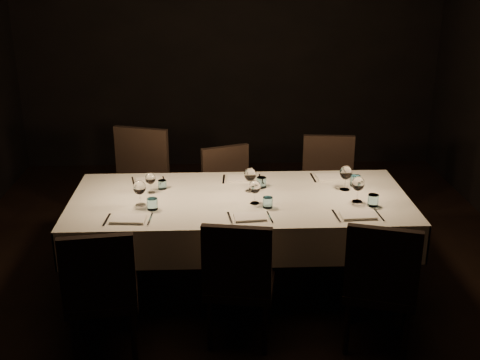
{
  "coord_description": "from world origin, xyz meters",
  "views": [
    {
      "loc": [
        -0.18,
        -4.16,
        2.46
      ],
      "look_at": [
        0.0,
        0.0,
        0.9
      ],
      "focal_mm": 45.0,
      "sensor_mm": 36.0,
      "label": 1
    }
  ],
  "objects_px": {
    "chair_near_right": "(381,281)",
    "chair_far_right": "(328,185)",
    "chair_far_center": "(230,193)",
    "chair_near_center": "(239,277)",
    "dining_table": "(240,207)",
    "chair_near_left": "(101,289)",
    "chair_far_left": "(137,183)"
  },
  "relations": [
    {
      "from": "chair_near_right",
      "to": "chair_far_right",
      "type": "bearing_deg",
      "value": -71.3
    },
    {
      "from": "chair_near_right",
      "to": "chair_far_center",
      "type": "bearing_deg",
      "value": -42.35
    },
    {
      "from": "chair_near_center",
      "to": "chair_far_center",
      "type": "height_order",
      "value": "chair_near_center"
    },
    {
      "from": "dining_table",
      "to": "chair_far_center",
      "type": "height_order",
      "value": "chair_far_center"
    },
    {
      "from": "chair_near_left",
      "to": "chair_near_center",
      "type": "relative_size",
      "value": 1.01
    },
    {
      "from": "dining_table",
      "to": "chair_far_center",
      "type": "xyz_separation_m",
      "value": [
        -0.06,
        0.74,
        -0.19
      ]
    },
    {
      "from": "chair_near_right",
      "to": "chair_far_center",
      "type": "relative_size",
      "value": 1.04
    },
    {
      "from": "chair_near_right",
      "to": "chair_near_left",
      "type": "bearing_deg",
      "value": 17.9
    },
    {
      "from": "chair_near_left",
      "to": "chair_near_right",
      "type": "bearing_deg",
      "value": 173.15
    },
    {
      "from": "chair_near_left",
      "to": "chair_far_left",
      "type": "height_order",
      "value": "chair_far_left"
    },
    {
      "from": "chair_near_center",
      "to": "chair_near_right",
      "type": "xyz_separation_m",
      "value": [
        0.9,
        -0.1,
        0.01
      ]
    },
    {
      "from": "dining_table",
      "to": "chair_far_right",
      "type": "relative_size",
      "value": 2.65
    },
    {
      "from": "chair_near_right",
      "to": "chair_far_left",
      "type": "xyz_separation_m",
      "value": [
        -1.74,
        1.69,
        0.05
      ]
    },
    {
      "from": "dining_table",
      "to": "chair_far_left",
      "type": "distance_m",
      "value": 1.22
    },
    {
      "from": "chair_near_center",
      "to": "chair_far_center",
      "type": "xyz_separation_m",
      "value": [
        -0.02,
        1.49,
        -0.01
      ]
    },
    {
      "from": "chair_near_center",
      "to": "chair_near_right",
      "type": "relative_size",
      "value": 0.98
    },
    {
      "from": "chair_near_left",
      "to": "chair_near_right",
      "type": "distance_m",
      "value": 1.76
    },
    {
      "from": "chair_near_right",
      "to": "chair_far_right",
      "type": "xyz_separation_m",
      "value": [
        -0.03,
        1.69,
        0.01
      ]
    },
    {
      "from": "chair_far_center",
      "to": "chair_far_right",
      "type": "xyz_separation_m",
      "value": [
        0.89,
        0.1,
        0.03
      ]
    },
    {
      "from": "dining_table",
      "to": "chair_near_right",
      "type": "relative_size",
      "value": 2.69
    },
    {
      "from": "chair_far_center",
      "to": "chair_far_right",
      "type": "distance_m",
      "value": 0.89
    },
    {
      "from": "chair_far_center",
      "to": "dining_table",
      "type": "bearing_deg",
      "value": -105.22
    },
    {
      "from": "chair_near_right",
      "to": "chair_far_right",
      "type": "relative_size",
      "value": 0.98
    },
    {
      "from": "chair_near_left",
      "to": "chair_far_center",
      "type": "bearing_deg",
      "value": -124.96
    },
    {
      "from": "chair_far_left",
      "to": "chair_near_center",
      "type": "bearing_deg",
      "value": -44.29
    },
    {
      "from": "chair_near_center",
      "to": "chair_far_right",
      "type": "xyz_separation_m",
      "value": [
        0.87,
        1.59,
        0.02
      ]
    },
    {
      "from": "chair_near_left",
      "to": "chair_far_left",
      "type": "bearing_deg",
      "value": -98.12
    },
    {
      "from": "dining_table",
      "to": "chair_near_center",
      "type": "height_order",
      "value": "chair_near_center"
    },
    {
      "from": "chair_near_center",
      "to": "dining_table",
      "type": "bearing_deg",
      "value": -83.36
    },
    {
      "from": "dining_table",
      "to": "chair_near_left",
      "type": "bearing_deg",
      "value": -136.52
    },
    {
      "from": "chair_near_left",
      "to": "chair_far_center",
      "type": "height_order",
      "value": "chair_near_left"
    },
    {
      "from": "chair_near_center",
      "to": "chair_far_left",
      "type": "xyz_separation_m",
      "value": [
        -0.84,
        1.59,
        0.06
      ]
    }
  ]
}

